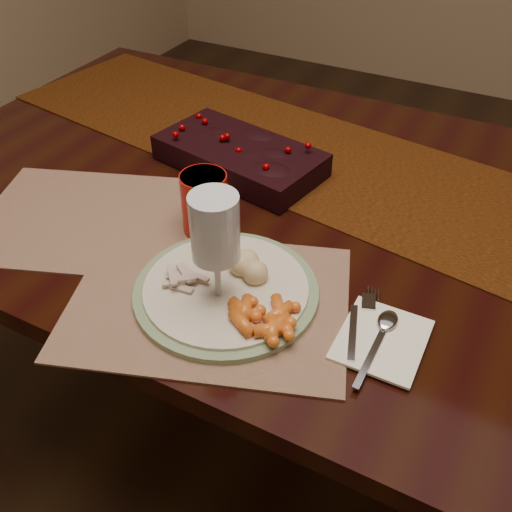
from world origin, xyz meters
The scene contains 15 objects.
floor centered at (0.00, 0.00, 0.00)m, with size 5.00×5.00×0.00m, color black.
dining_table centered at (0.00, 0.00, 0.38)m, with size 1.80×1.00×0.75m, color black.
table_runner centered at (0.05, 0.12, 0.75)m, with size 1.88×0.39×0.00m, color #3B1F09.
centerpiece centered at (-0.22, 0.04, 0.79)m, with size 0.34×0.18×0.07m, color black, non-canonical shape.
placemat_main centered at (-0.07, -0.33, 0.75)m, with size 0.43×0.32×0.00m, color brown.
placemat_second centered at (-0.37, -0.25, 0.75)m, with size 0.43×0.31×0.00m, color #85684D.
dinner_plate centered at (-0.05, -0.31, 0.76)m, with size 0.29×0.29×0.02m, color beige.
baby_carrots centered at (0.02, -0.35, 0.78)m, with size 0.10×0.08×0.02m, color #D55E1A, non-canonical shape.
mashed_potatoes centered at (-0.03, -0.27, 0.79)m, with size 0.08×0.07×0.04m, color tan, non-canonical shape.
turkey_shreds centered at (-0.12, -0.34, 0.78)m, with size 0.07×0.06×0.02m, color tan, non-canonical shape.
napkin centered at (0.20, -0.29, 0.76)m, with size 0.12×0.14×0.00m, color white.
fork centered at (0.15, -0.28, 0.76)m, with size 0.02×0.14×0.00m, color #B2B4CD, non-canonical shape.
spoon centered at (0.19, -0.31, 0.76)m, with size 0.03×0.15×0.00m, color silver, non-canonical shape.
red_cup centered at (-0.17, -0.18, 0.81)m, with size 0.08×0.08×0.11m, color #AC1209.
wine_glass centered at (-0.05, -0.33, 0.85)m, with size 0.07×0.07×0.20m, color white, non-canonical shape.
Camera 1 is at (0.29, -0.87, 1.38)m, focal length 40.00 mm.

